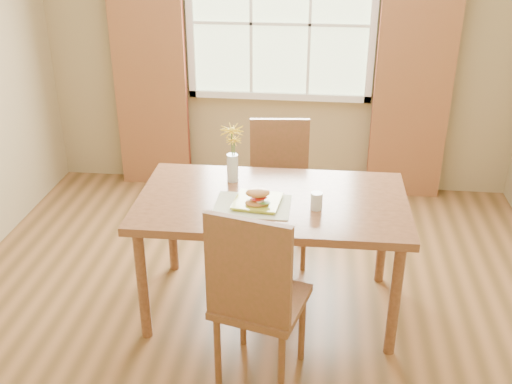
{
  "coord_description": "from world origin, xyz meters",
  "views": [
    {
      "loc": [
        0.39,
        -3.32,
        2.44
      ],
      "look_at": [
        0.02,
        -0.11,
        0.87
      ],
      "focal_mm": 42.0,
      "sensor_mm": 36.0,
      "label": 1
    }
  ],
  "objects": [
    {
      "name": "room",
      "position": [
        0.0,
        0.0,
        1.35
      ],
      "size": [
        4.24,
        3.84,
        2.74
      ],
      "color": "brown",
      "rests_on": "ground"
    },
    {
      "name": "window",
      "position": [
        0.0,
        1.87,
        1.5
      ],
      "size": [
        1.62,
        0.06,
        1.32
      ],
      "color": "beige",
      "rests_on": "room"
    },
    {
      "name": "curtain_left",
      "position": [
        -1.15,
        1.78,
        1.1
      ],
      "size": [
        0.65,
        0.08,
        2.2
      ],
      "primitive_type": "cube",
      "color": "maroon",
      "rests_on": "room"
    },
    {
      "name": "curtain_right",
      "position": [
        1.15,
        1.78,
        1.1
      ],
      "size": [
        0.65,
        0.08,
        2.2
      ],
      "primitive_type": "cube",
      "color": "maroon",
      "rests_on": "room"
    },
    {
      "name": "dining_table",
      "position": [
        0.11,
        -0.06,
        0.72
      ],
      "size": [
        1.66,
        0.95,
        0.8
      ],
      "rotation": [
        0.0,
        0.0,
        0.01
      ],
      "color": "brown",
      "rests_on": "room"
    },
    {
      "name": "chair_near",
      "position": [
        0.09,
        -0.77,
        0.6
      ],
      "size": [
        0.55,
        0.55,
        1.09
      ],
      "rotation": [
        0.0,
        0.0,
        -0.25
      ],
      "color": "brown",
      "rests_on": "room"
    },
    {
      "name": "chair_far",
      "position": [
        0.1,
        0.65,
        0.57
      ],
      "size": [
        0.47,
        0.47,
        1.04
      ],
      "rotation": [
        0.0,
        0.0,
        0.1
      ],
      "color": "brown",
      "rests_on": "room"
    },
    {
      "name": "placemat",
      "position": [
        0.0,
        -0.17,
        0.81
      ],
      "size": [
        0.45,
        0.33,
        0.01
      ],
      "primitive_type": "cube",
      "rotation": [
        0.0,
        0.0,
        -0.01
      ],
      "color": "beige",
      "rests_on": "dining_table"
    },
    {
      "name": "plate",
      "position": [
        0.03,
        -0.15,
        0.82
      ],
      "size": [
        0.3,
        0.3,
        0.01
      ],
      "primitive_type": "cube",
      "rotation": [
        0.0,
        0.0,
        -0.1
      ],
      "color": "#ACB62D",
      "rests_on": "placemat"
    },
    {
      "name": "croissant_sandwich",
      "position": [
        0.04,
        -0.2,
        0.88
      ],
      "size": [
        0.16,
        0.12,
        0.11
      ],
      "rotation": [
        0.0,
        0.0,
        0.18
      ],
      "color": "gold",
      "rests_on": "plate"
    },
    {
      "name": "water_glass",
      "position": [
        0.38,
        -0.16,
        0.85
      ],
      "size": [
        0.07,
        0.07,
        0.11
      ],
      "color": "silver",
      "rests_on": "dining_table"
    },
    {
      "name": "flower_vase",
      "position": [
        -0.16,
        0.17,
        1.03
      ],
      "size": [
        0.15,
        0.15,
        0.38
      ],
      "color": "silver",
      "rests_on": "dining_table"
    }
  ]
}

